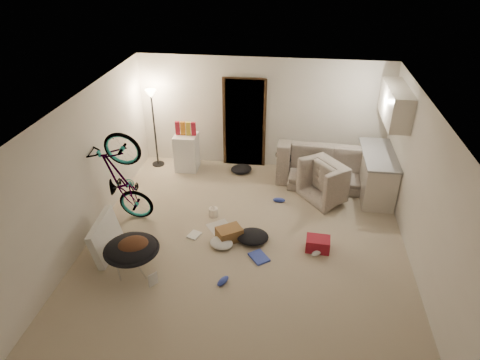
# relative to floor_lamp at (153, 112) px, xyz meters

# --- Properties ---
(floor) EXTENTS (5.50, 6.00, 0.02)m
(floor) POSITION_rel_floor_lamp_xyz_m (2.40, -2.65, -1.32)
(floor) COLOR tan
(floor) RESTS_ON ground
(ceiling) EXTENTS (5.50, 6.00, 0.02)m
(ceiling) POSITION_rel_floor_lamp_xyz_m (2.40, -2.65, 1.20)
(ceiling) COLOR white
(ceiling) RESTS_ON wall_back
(wall_back) EXTENTS (5.50, 0.02, 2.50)m
(wall_back) POSITION_rel_floor_lamp_xyz_m (2.40, 0.36, -0.06)
(wall_back) COLOR silver
(wall_back) RESTS_ON floor
(wall_front) EXTENTS (5.50, 0.02, 2.50)m
(wall_front) POSITION_rel_floor_lamp_xyz_m (2.40, -5.66, -0.06)
(wall_front) COLOR silver
(wall_front) RESTS_ON floor
(wall_left) EXTENTS (0.02, 6.00, 2.50)m
(wall_left) POSITION_rel_floor_lamp_xyz_m (-0.36, -2.65, -0.06)
(wall_left) COLOR silver
(wall_left) RESTS_ON floor
(wall_right) EXTENTS (0.02, 6.00, 2.50)m
(wall_right) POSITION_rel_floor_lamp_xyz_m (5.16, -2.65, -0.06)
(wall_right) COLOR silver
(wall_right) RESTS_ON floor
(doorway) EXTENTS (0.85, 0.10, 2.04)m
(doorway) POSITION_rel_floor_lamp_xyz_m (2.00, 0.32, -0.29)
(doorway) COLOR black
(doorway) RESTS_ON floor
(door_trim) EXTENTS (0.97, 0.04, 2.10)m
(door_trim) POSITION_rel_floor_lamp_xyz_m (2.00, 0.29, -0.29)
(door_trim) COLOR #352212
(door_trim) RESTS_ON floor
(floor_lamp) EXTENTS (0.28, 0.28, 1.81)m
(floor_lamp) POSITION_rel_floor_lamp_xyz_m (0.00, 0.00, 0.00)
(floor_lamp) COLOR black
(floor_lamp) RESTS_ON floor
(kitchen_counter) EXTENTS (0.60, 1.50, 0.88)m
(kitchen_counter) POSITION_rel_floor_lamp_xyz_m (4.83, -0.65, -0.87)
(kitchen_counter) COLOR beige
(kitchen_counter) RESTS_ON floor
(counter_top) EXTENTS (0.64, 1.54, 0.04)m
(counter_top) POSITION_rel_floor_lamp_xyz_m (4.83, -0.65, -0.41)
(counter_top) COLOR gray
(counter_top) RESTS_ON kitchen_counter
(kitchen_uppers) EXTENTS (0.38, 1.40, 0.65)m
(kitchen_uppers) POSITION_rel_floor_lamp_xyz_m (4.96, -0.65, 0.64)
(kitchen_uppers) COLOR beige
(kitchen_uppers) RESTS_ON wall_right
(sofa) EXTENTS (2.38, 1.05, 0.68)m
(sofa) POSITION_rel_floor_lamp_xyz_m (3.98, -0.20, -0.97)
(sofa) COLOR #3D453E
(sofa) RESTS_ON floor
(armchair) EXTENTS (1.23, 1.26, 0.62)m
(armchair) POSITION_rel_floor_lamp_xyz_m (4.00, -0.87, -1.00)
(armchair) COLOR #3D453E
(armchair) RESTS_ON floor
(bicycle) EXTENTS (1.95, 0.91, 1.11)m
(bicycle) POSITION_rel_floor_lamp_xyz_m (0.10, -2.29, -0.80)
(bicycle) COLOR black
(bicycle) RESTS_ON floor
(book_asset) EXTENTS (0.28, 0.28, 0.02)m
(book_asset) POSITION_rel_floor_lamp_xyz_m (1.07, -3.95, -1.30)
(book_asset) COLOR maroon
(book_asset) RESTS_ON floor
(mini_fridge) EXTENTS (0.50, 0.50, 0.84)m
(mini_fridge) POSITION_rel_floor_lamp_xyz_m (0.74, -0.10, -0.89)
(mini_fridge) COLOR white
(mini_fridge) RESTS_ON floor
(snack_box_0) EXTENTS (0.11, 0.09, 0.30)m
(snack_box_0) POSITION_rel_floor_lamp_xyz_m (0.57, -0.10, -0.31)
(snack_box_0) COLOR maroon
(snack_box_0) RESTS_ON mini_fridge
(snack_box_1) EXTENTS (0.10, 0.08, 0.30)m
(snack_box_1) POSITION_rel_floor_lamp_xyz_m (0.69, -0.10, -0.31)
(snack_box_1) COLOR orange
(snack_box_1) RESTS_ON mini_fridge
(snack_box_2) EXTENTS (0.12, 0.10, 0.30)m
(snack_box_2) POSITION_rel_floor_lamp_xyz_m (0.81, -0.10, -0.31)
(snack_box_2) COLOR gold
(snack_box_2) RESTS_ON mini_fridge
(snack_box_3) EXTENTS (0.11, 0.08, 0.30)m
(snack_box_3) POSITION_rel_floor_lamp_xyz_m (0.93, -0.10, -0.31)
(snack_box_3) COLOR maroon
(snack_box_3) RESTS_ON mini_fridge
(saucer_chair) EXTENTS (0.87, 0.87, 0.62)m
(saucer_chair) POSITION_rel_floor_lamp_xyz_m (0.72, -3.62, -0.94)
(saucer_chair) COLOR silver
(saucer_chair) RESTS_ON floor
(hoodie) EXTENTS (0.62, 0.59, 0.22)m
(hoodie) POSITION_rel_floor_lamp_xyz_m (0.77, -3.65, -0.75)
(hoodie) COLOR #492919
(hoodie) RESTS_ON saucer_chair
(sofa_drape) EXTENTS (0.59, 0.50, 0.28)m
(sofa_drape) POSITION_rel_floor_lamp_xyz_m (3.03, -0.20, -0.77)
(sofa_drape) COLOR black
(sofa_drape) RESTS_ON sofa
(tv_box) EXTENTS (0.31, 0.98, 0.65)m
(tv_box) POSITION_rel_floor_lamp_xyz_m (0.10, -3.21, -0.99)
(tv_box) COLOR silver
(tv_box) RESTS_ON floor
(drink_case_a) EXTENTS (0.52, 0.49, 0.24)m
(drink_case_a) POSITION_rel_floor_lamp_xyz_m (2.10, -2.61, -1.19)
(drink_case_a) COLOR brown
(drink_case_a) RESTS_ON floor
(drink_case_b) EXTENTS (0.42, 0.32, 0.23)m
(drink_case_b) POSITION_rel_floor_lamp_xyz_m (3.64, -2.68, -1.19)
(drink_case_b) COLOR maroon
(drink_case_b) RESTS_ON floor
(juicer) EXTENTS (0.17, 0.17, 0.25)m
(juicer) POSITION_rel_floor_lamp_xyz_m (1.68, -1.92, -1.21)
(juicer) COLOR white
(juicer) RESTS_ON floor
(newspaper) EXTENTS (0.64, 0.66, 0.01)m
(newspaper) POSITION_rel_floor_lamp_xyz_m (1.90, -2.32, -1.30)
(newspaper) COLOR beige
(newspaper) RESTS_ON floor
(book_blue) EXTENTS (0.40, 0.42, 0.03)m
(book_blue) POSITION_rel_floor_lamp_xyz_m (2.67, -3.04, -1.29)
(book_blue) COLOR #2F41AB
(book_blue) RESTS_ON floor
(book_white) EXTENTS (0.26, 0.30, 0.02)m
(book_white) POSITION_rel_floor_lamp_xyz_m (1.46, -2.58, -1.30)
(book_white) COLOR silver
(book_white) RESTS_ON floor
(shoe_0) EXTENTS (0.25, 0.10, 0.09)m
(shoe_0) POSITION_rel_floor_lamp_xyz_m (2.91, -1.26, -1.26)
(shoe_0) COLOR #2F41AB
(shoe_0) RESTS_ON floor
(shoe_2) EXTENTS (0.21, 0.27, 0.09)m
(shoe_2) POSITION_rel_floor_lamp_xyz_m (2.17, -3.71, -1.26)
(shoe_2) COLOR #2F41AB
(shoe_2) RESTS_ON floor
(shoe_4) EXTENTS (0.25, 0.25, 0.09)m
(shoe_4) POSITION_rel_floor_lamp_xyz_m (3.63, -2.83, -1.26)
(shoe_4) COLOR white
(shoe_4) RESTS_ON floor
(clothes_lump_a) EXTENTS (0.59, 0.51, 0.18)m
(clothes_lump_a) POSITION_rel_floor_lamp_xyz_m (2.51, -2.59, -1.22)
(clothes_lump_a) COLOR black
(clothes_lump_a) RESTS_ON floor
(clothes_lump_b) EXTENTS (0.63, 0.61, 0.15)m
(clothes_lump_b) POSITION_rel_floor_lamp_xyz_m (1.99, -0.10, -1.23)
(clothes_lump_b) COLOR black
(clothes_lump_b) RESTS_ON floor
(clothes_lump_c) EXTENTS (0.53, 0.50, 0.13)m
(clothes_lump_c) POSITION_rel_floor_lamp_xyz_m (1.99, -2.80, -1.24)
(clothes_lump_c) COLOR silver
(clothes_lump_c) RESTS_ON floor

